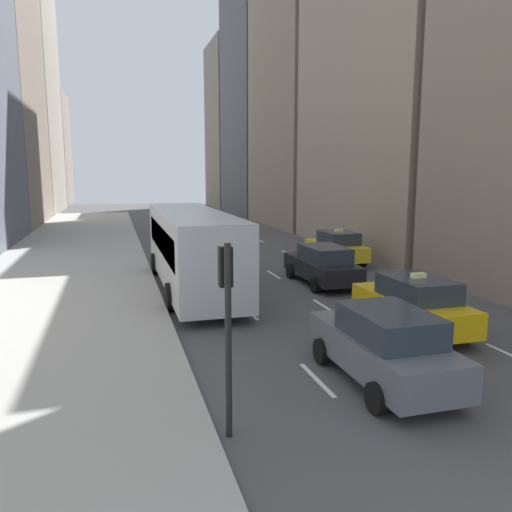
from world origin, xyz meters
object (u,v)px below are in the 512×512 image
at_px(taxi_second, 337,247).
at_px(traffic_light_pole, 227,308).
at_px(sedan_black_near, 384,345).
at_px(taxi_lead, 413,304).
at_px(sedan_silver_behind, 322,265).
at_px(city_bus, 191,247).

bearing_deg(taxi_second, traffic_light_pole, -121.10).
bearing_deg(sedan_black_near, taxi_lead, 47.94).
distance_m(sedan_silver_behind, traffic_light_pole, 13.23).
distance_m(taxi_second, city_bus, 9.29).
bearing_deg(taxi_lead, sedan_silver_behind, 90.00).
relative_size(taxi_lead, sedan_black_near, 0.98).
height_order(sedan_black_near, city_bus, city_bus).
height_order(taxi_second, city_bus, city_bus).
bearing_deg(sedan_black_near, traffic_light_pole, -162.12).
bearing_deg(traffic_light_pole, sedan_black_near, 17.88).
height_order(taxi_second, sedan_silver_behind, taxi_second).
distance_m(sedan_silver_behind, city_bus, 5.73).
xyz_separation_m(sedan_black_near, sedan_silver_behind, (2.80, 10.00, -0.03)).
bearing_deg(traffic_light_pole, taxi_lead, 32.96).
bearing_deg(taxi_lead, city_bus, 126.35).
distance_m(city_bus, traffic_light_pole, 12.07).
bearing_deg(taxi_second, sedan_silver_behind, -121.59).
height_order(taxi_second, sedan_black_near, taxi_second).
relative_size(taxi_second, city_bus, 0.38).
relative_size(sedan_black_near, sedan_silver_behind, 0.93).
relative_size(sedan_silver_behind, traffic_light_pole, 1.34).
height_order(sedan_silver_behind, traffic_light_pole, traffic_light_pole).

